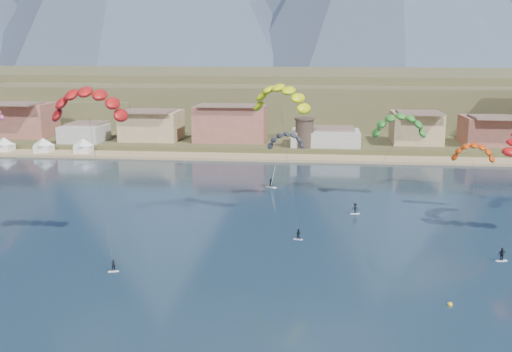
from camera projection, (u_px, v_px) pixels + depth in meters
The scene contains 14 objects.
ground at pixel (223, 327), 64.35m from camera, with size 2400.00×2400.00×0.00m, color black.
beach at pixel (285, 158), 167.56m from camera, with size 2200.00×12.00×0.90m.
land at pixel (313, 82), 609.84m from camera, with size 2200.00×900.00×4.00m.
foothills at pixel (349, 95), 286.59m from camera, with size 940.00×210.00×18.00m.
town at pixel (159, 122), 185.88m from camera, with size 400.00×24.00×12.00m.
watchtower at pixel (304, 132), 173.59m from camera, with size 5.82×5.82×8.60m.
beach_tents at pixel (23, 141), 175.04m from camera, with size 43.40×6.40×5.00m.
kitesurfer_red at pixel (88, 99), 87.35m from camera, with size 13.15×13.97×26.01m.
kitesurfer_yellow at pixel (281, 94), 102.79m from camera, with size 11.81×17.33×25.68m.
kitesurfer_green at pixel (399, 122), 117.29m from camera, with size 15.07×14.64×20.67m.
distant_kite_dark at pixel (286, 137), 118.48m from camera, with size 8.16×6.30×15.42m.
distant_kite_orange at pixel (474, 149), 109.98m from camera, with size 8.33×6.28×14.65m.
windsurfer at pixel (272, 181), 131.17m from camera, with size 2.93×2.93×4.66m.
buoy at pixel (450, 304), 69.92m from camera, with size 0.60×0.60×0.60m.
Camera 1 is at (10.02, -59.11, 28.63)m, focal length 42.40 mm.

